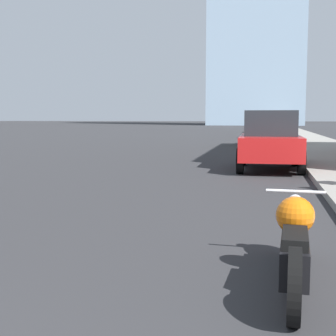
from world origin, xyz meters
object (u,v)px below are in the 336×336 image
Objects in this scene: parked_car_black at (264,124)px; parked_car_white at (265,127)px; motorcycle at (295,243)px; parked_car_red at (270,140)px; parked_car_yellow at (264,131)px.

parked_car_white is at bearing -93.10° from parked_car_black.
parked_car_red reaches higher than motorcycle.
parked_car_red is 0.87× the size of parked_car_white.
parked_car_black is at bearing 90.42° from parked_car_yellow.
motorcycle is 22.01m from parked_car_yellow.
parked_car_black is (-0.31, 45.26, 0.49)m from motorcycle.
parked_car_yellow reaches higher than motorcycle.
parked_car_yellow is 23.25m from parked_car_black.
parked_car_red is 0.85× the size of parked_car_black.
parked_car_black is (-0.00, 23.25, 0.07)m from parked_car_yellow.
parked_car_black is at bearing 94.87° from parked_car_white.
parked_car_red is at bearing 94.18° from motorcycle.
motorcycle is 32.95m from parked_car_white.
motorcycle is 0.53× the size of parked_car_yellow.
motorcycle is at bearing -89.89° from parked_car_red.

